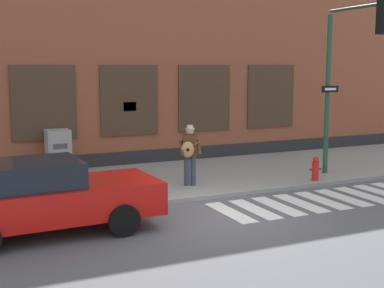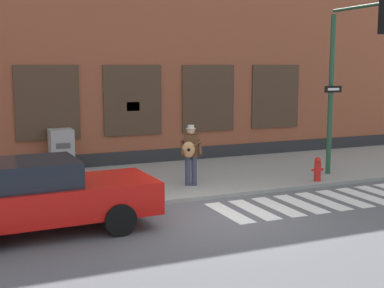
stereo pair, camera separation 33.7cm
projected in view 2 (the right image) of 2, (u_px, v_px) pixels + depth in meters
The scene contains 9 objects.
ground_plane at pixel (219, 216), 12.19m from camera, with size 160.00×160.00×0.00m, color #56565B.
sidewalk at pixel (159, 180), 15.82m from camera, with size 28.00×5.07×0.11m.
building_backdrop at pixel (115, 37), 19.29m from camera, with size 28.00×4.06×8.87m.
crosswalk at pixel (323, 201), 13.54m from camera, with size 5.78×1.90×0.01m.
red_car at pixel (41, 196), 10.92m from camera, with size 4.66×2.10×1.53m.
busker at pixel (191, 152), 14.69m from camera, with size 0.72×0.67×1.69m.
traffic_light at pixel (353, 61), 15.12m from camera, with size 0.60×2.55×4.99m.
utility_box at pixel (61, 151), 16.63m from camera, with size 0.72×0.71×1.35m.
fire_hydrant at pixel (318, 169), 15.38m from camera, with size 0.38×0.20×0.70m.
Camera 2 is at (-5.29, -10.59, 3.42)m, focal length 50.00 mm.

